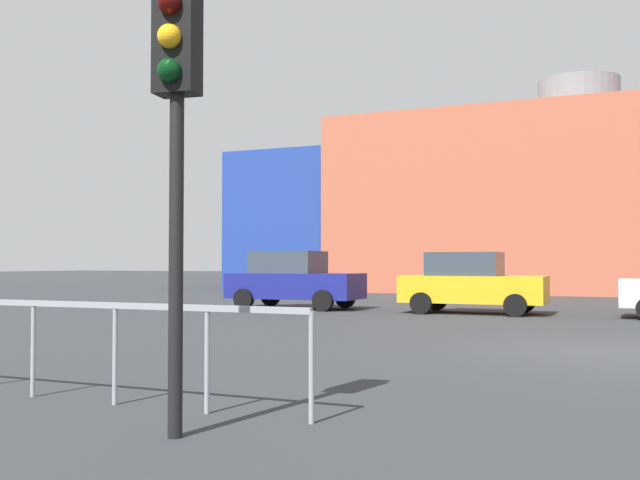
# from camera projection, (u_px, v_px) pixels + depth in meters

# --- Properties ---
(ground_plane) EXTENTS (200.00, 200.00, 0.00)m
(ground_plane) POSITION_uv_depth(u_px,v_px,m) (628.00, 352.00, 11.59)
(ground_plane) COLOR #2D3033
(building_backdrop) EXTENTS (35.59, 11.65, 10.71)m
(building_backdrop) POSITION_uv_depth(u_px,v_px,m) (580.00, 208.00, 36.49)
(building_backdrop) COLOR #B2563D
(building_backdrop) RESTS_ON ground_plane
(parked_car_0) EXTENTS (4.18, 2.05, 1.81)m
(parked_car_0) POSITION_uv_depth(u_px,v_px,m) (293.00, 280.00, 22.83)
(parked_car_0) COLOR navy
(parked_car_0) RESTS_ON ground_plane
(parked_car_1) EXTENTS (4.02, 1.97, 1.74)m
(parked_car_1) POSITION_uv_depth(u_px,v_px,m) (471.00, 283.00, 20.61)
(parked_car_1) COLOR gold
(parked_car_1) RESTS_ON ground_plane
(traffic_light_near_left) EXTENTS (0.39, 0.38, 3.73)m
(traffic_light_near_left) POSITION_uv_depth(u_px,v_px,m) (176.00, 104.00, 5.98)
(traffic_light_near_left) COLOR black
(traffic_light_near_left) RESTS_ON ground_plane
(pedestrian_railing) EXTENTS (6.58, 0.06, 1.03)m
(pedestrian_railing) POSITION_uv_depth(u_px,v_px,m) (34.00, 323.00, 7.74)
(pedestrian_railing) COLOR gray
(pedestrian_railing) RESTS_ON ground_plane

